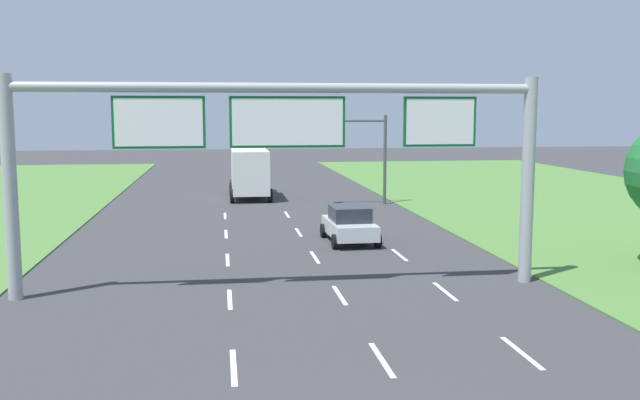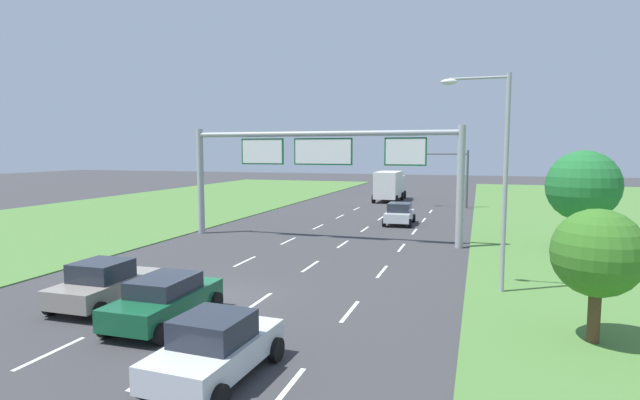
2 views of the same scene
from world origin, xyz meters
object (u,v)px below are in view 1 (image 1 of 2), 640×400
Objects in this scene: traffic_light_mast at (355,143)px; box_truck at (249,172)px; car_lead_silver at (350,224)px; sign_gantry at (284,140)px.

box_truck is at bearing 143.51° from traffic_light_mast.
car_lead_silver is 17.81m from box_truck.
sign_gantry is 21.74m from traffic_light_mast.
car_lead_silver is 9.81m from sign_gantry.
traffic_light_mast is (2.63, 12.67, 3.05)m from car_lead_silver.
car_lead_silver is 0.72× the size of traffic_light_mast.
sign_gantry reaches higher than traffic_light_mast.
traffic_light_mast reaches higher than box_truck.
box_truck is 8.21m from traffic_light_mast.
sign_gantry reaches higher than car_lead_silver.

